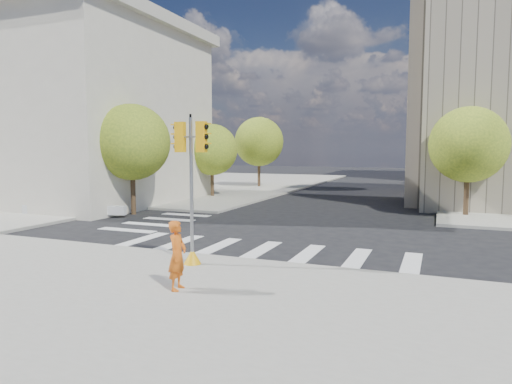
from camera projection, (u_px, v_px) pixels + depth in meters
ground at (281, 240)px, 19.12m from camera, size 160.00×160.00×0.00m
sidewalk_near at (101, 340)px, 8.96m from camera, size 30.00×14.00×0.15m
sidewalk_far_left at (186, 183)px, 50.57m from camera, size 28.00×40.00×0.15m
classical_building at (58, 113)px, 33.35m from camera, size 19.00×15.00×12.70m
tree_lw_near at (132, 142)px, 26.33m from camera, size 4.40×4.40×6.41m
tree_lw_mid at (212, 150)px, 35.61m from camera, size 4.00×4.00×5.77m
tree_lw_far at (259, 142)px, 44.77m from camera, size 4.80×4.80×6.95m
tree_re_near at (468, 145)px, 25.19m from camera, size 4.20×4.20×6.16m
tree_re_mid at (460, 142)px, 36.24m from camera, size 4.60×4.60×6.66m
tree_re_far at (455, 149)px, 47.37m from camera, size 4.00×4.00×5.88m
lamp_near at (474, 137)px, 28.65m from camera, size 0.35×0.18×8.11m
lamp_far at (463, 141)px, 41.58m from camera, size 0.35×0.18×8.11m
traffic_signal at (192, 201)px, 14.39m from camera, size 1.06×0.56×4.75m
photographer at (177, 255)px, 11.83m from camera, size 0.51×0.71×1.82m
planter_wall at (74, 210)px, 25.71m from camera, size 5.88×2.05×0.50m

